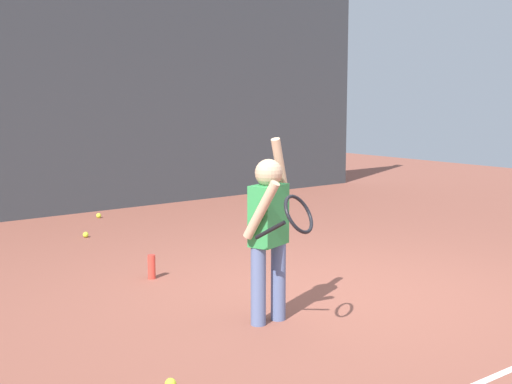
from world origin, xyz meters
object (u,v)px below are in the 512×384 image
object	(u,v)px
tennis_player	(270,226)
tennis_ball_5	(99,216)
water_bottle	(152,267)
tennis_ball_3	(86,235)
tennis_ball_6	(171,384)
tennis_ball_4	(277,202)

from	to	relation	value
tennis_player	tennis_ball_5	xyz separation A→B (m)	(1.01, 4.78, -0.69)
water_bottle	tennis_ball_3	distance (m)	2.10
tennis_ball_3	tennis_ball_6	world-z (taller)	same
tennis_player	tennis_ball_4	distance (m)	5.58
tennis_player	water_bottle	world-z (taller)	tennis_player
tennis_ball_5	tennis_ball_6	size ratio (longest dim) A/B	1.00
water_bottle	tennis_player	bearing A→B (deg)	-88.86
water_bottle	tennis_ball_5	bearing A→B (deg)	71.67
tennis_player	tennis_ball_6	world-z (taller)	tennis_player
tennis_ball_5	tennis_ball_6	distance (m)	5.77
tennis_ball_3	tennis_ball_6	xyz separation A→B (m)	(-1.51, -4.25, 0.00)
water_bottle	tennis_ball_5	xyz separation A→B (m)	(1.04, 3.15, -0.08)
water_bottle	tennis_ball_6	world-z (taller)	water_bottle
tennis_player	tennis_ball_3	distance (m)	3.78
tennis_ball_4	tennis_ball_5	distance (m)	2.69
water_bottle	tennis_ball_6	xyz separation A→B (m)	(-1.16, -2.18, -0.08)
tennis_ball_5	tennis_ball_6	xyz separation A→B (m)	(-2.21, -5.33, 0.00)
water_bottle	tennis_ball_3	bearing A→B (deg)	80.62
tennis_ball_4	tennis_ball_5	world-z (taller)	same
water_bottle	tennis_ball_4	world-z (taller)	water_bottle
tennis_player	tennis_ball_5	size ratio (longest dim) A/B	20.46
tennis_ball_4	tennis_player	bearing A→B (deg)	-131.06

